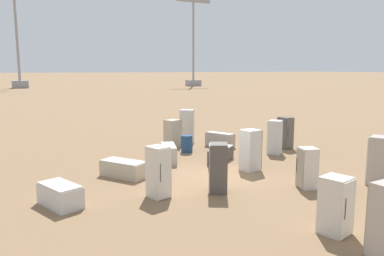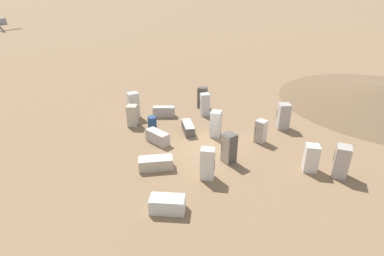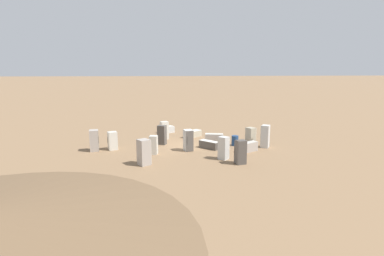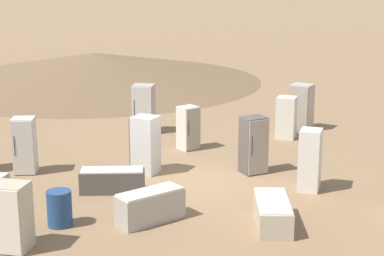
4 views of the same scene
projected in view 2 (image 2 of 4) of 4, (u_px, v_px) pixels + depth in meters
name	position (u px, v px, depth m)	size (l,w,h in m)	color
ground_plane	(207.00, 147.00, 18.32)	(1000.00, 1000.00, 0.00)	#846647
discarded_fridge_0	(188.00, 128.00, 20.07)	(1.76, 1.53, 0.65)	#4C4742
discarded_fridge_1	(132.00, 116.00, 20.89)	(0.91, 0.91, 1.50)	#B2A88E
discarded_fridge_2	(229.00, 148.00, 16.52)	(0.88, 0.89, 1.71)	#4C4742
discarded_fridge_3	(164.00, 112.00, 22.50)	(1.20, 1.70, 0.78)	#A89E93
discarded_fridge_4	(208.00, 164.00, 15.05)	(0.73, 0.84, 1.71)	beige
discarded_fridge_5	(283.00, 116.00, 20.40)	(1.00, 1.00, 1.79)	#A89E93
discarded_fridge_6	(341.00, 162.00, 15.22)	(0.81, 0.74, 1.73)	#A89E93
discarded_fridge_7	(311.00, 158.00, 15.74)	(0.81, 0.85, 1.51)	beige
discarded_fridge_8	(167.00, 204.00, 13.04)	(1.29, 1.73, 0.70)	silver
discarded_fridge_9	(134.00, 105.00, 22.13)	(0.98, 0.97, 1.91)	silver
discarded_fridge_10	(205.00, 104.00, 22.58)	(0.88, 0.88, 1.69)	silver
discarded_fridge_11	(216.00, 124.00, 19.38)	(0.83, 0.76, 1.73)	silver
discarded_fridge_12	(156.00, 163.00, 16.09)	(1.66, 1.95, 0.65)	#B2A88E
discarded_fridge_13	(261.00, 131.00, 18.67)	(0.74, 0.74, 1.46)	beige
discarded_fridge_14	(202.00, 98.00, 23.97)	(0.65, 0.78, 1.68)	#4C4742
discarded_fridge_15	(158.00, 137.00, 18.70)	(1.11, 1.78, 0.78)	#A89E93
rusty_barrel	(152.00, 123.00, 20.55)	(0.59, 0.59, 0.87)	navy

